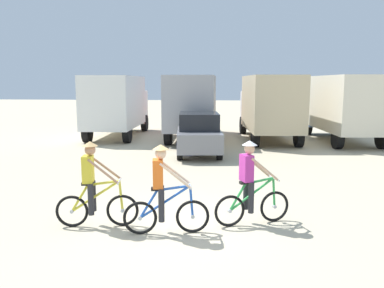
% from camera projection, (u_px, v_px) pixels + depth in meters
% --- Properties ---
extents(ground_plane, '(120.00, 120.00, 0.00)m').
position_uv_depth(ground_plane, '(172.00, 228.00, 8.24)').
color(ground_plane, beige).
extents(box_truck_white_box, '(2.61, 6.83, 3.35)m').
position_uv_depth(box_truck_white_box, '(117.00, 103.00, 21.91)').
color(box_truck_white_box, white).
rests_on(box_truck_white_box, ground).
extents(box_truck_grey_hauler, '(2.48, 6.78, 3.35)m').
position_uv_depth(box_truck_grey_hauler, '(193.00, 104.00, 21.13)').
color(box_truck_grey_hauler, '#9E9EA3').
rests_on(box_truck_grey_hauler, ground).
extents(box_truck_tan_camper, '(2.89, 6.91, 3.35)m').
position_uv_depth(box_truck_tan_camper, '(269.00, 104.00, 20.58)').
color(box_truck_tan_camper, '#CCB78E').
rests_on(box_truck_tan_camper, ground).
extents(box_truck_cream_rv, '(2.88, 6.91, 3.35)m').
position_uv_depth(box_truck_cream_rv, '(344.00, 105.00, 20.07)').
color(box_truck_cream_rv, beige).
rests_on(box_truck_cream_rv, ground).
extents(sedan_parked, '(2.20, 4.36, 1.76)m').
position_uv_depth(sedan_parked, '(199.00, 133.00, 16.67)').
color(sedan_parked, slate).
rests_on(sedan_parked, ground).
extents(cyclist_orange_shirt, '(1.72, 0.53, 1.82)m').
position_uv_depth(cyclist_orange_shirt, '(94.00, 188.00, 8.23)').
color(cyclist_orange_shirt, black).
rests_on(cyclist_orange_shirt, ground).
extents(cyclist_cowboy_hat, '(1.71, 0.55, 1.82)m').
position_uv_depth(cyclist_cowboy_hat, '(163.00, 193.00, 7.83)').
color(cyclist_cowboy_hat, black).
rests_on(cyclist_cowboy_hat, ground).
extents(cyclist_near_camera, '(1.62, 0.78, 1.82)m').
position_uv_depth(cyclist_near_camera, '(250.00, 186.00, 8.36)').
color(cyclist_near_camera, black).
rests_on(cyclist_near_camera, ground).
extents(supply_crate, '(0.87, 0.95, 0.56)m').
position_uv_depth(supply_crate, '(188.00, 147.00, 16.80)').
color(supply_crate, '#4C5199').
rests_on(supply_crate, ground).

